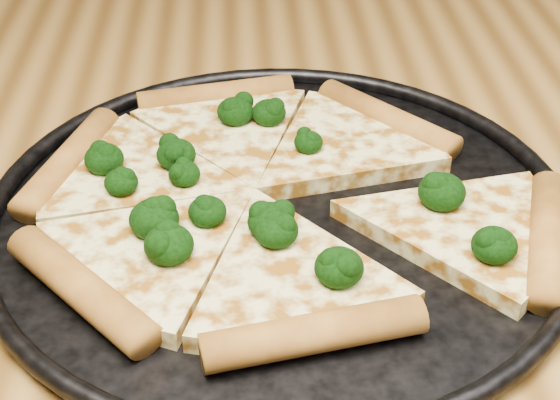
{
  "coord_description": "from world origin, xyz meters",
  "views": [
    {
      "loc": [
        -0.04,
        -0.39,
        1.08
      ],
      "look_at": [
        -0.02,
        0.05,
        0.77
      ],
      "focal_mm": 53.92,
      "sensor_mm": 36.0,
      "label": 1
    }
  ],
  "objects": [
    {
      "name": "dining_table",
      "position": [
        0.0,
        0.0,
        0.66
      ],
      "size": [
        1.2,
        0.9,
        0.75
      ],
      "color": "olive",
      "rests_on": "ground"
    },
    {
      "name": "pizza_pan",
      "position": [
        -0.02,
        0.05,
        0.76
      ],
      "size": [
        0.38,
        0.38,
        0.02
      ],
      "color": "black",
      "rests_on": "dining_table"
    },
    {
      "name": "pizza",
      "position": [
        -0.02,
        0.06,
        0.77
      ],
      "size": [
        0.36,
        0.31,
        0.02
      ],
      "rotation": [
        0.0,
        0.0,
        0.2
      ],
      "color": "#FFF29C",
      "rests_on": "pizza_pan"
    },
    {
      "name": "broccoli_florets",
      "position": [
        -0.03,
        0.05,
        0.78
      ],
      "size": [
        0.26,
        0.21,
        0.02
      ],
      "color": "black",
      "rests_on": "pizza"
    }
  ]
}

